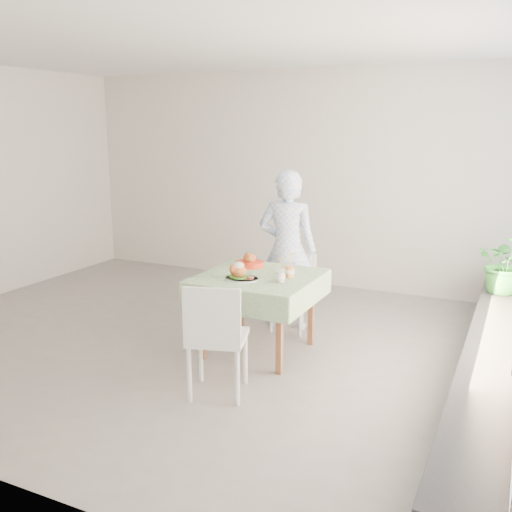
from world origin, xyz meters
The scene contains 13 objects.
floor centered at (0.00, 0.00, 0.00)m, with size 6.00×6.00×0.00m, color slate.
ceiling centered at (0.00, 0.00, 2.80)m, with size 6.00×6.00×0.00m, color white.
wall_back centered at (0.00, 2.50, 1.40)m, with size 6.00×0.02×2.80m, color silver.
window_ledge centered at (2.80, 0.00, 0.25)m, with size 0.40×4.80×0.50m, color black.
cafe_table centered at (0.76, -0.01, 0.46)m, with size 1.05×1.05×0.74m.
chair_far centered at (0.82, 0.69, 0.24)m, with size 0.38×0.38×0.79m.
chair_near centered at (0.84, -0.94, 0.28)m, with size 0.55×0.55×0.92m.
diner centered at (0.73, 0.75, 0.83)m, with size 0.61×0.40×1.66m, color #97B8F2.
main_dish centered at (0.67, -0.21, 0.79)m, with size 0.31×0.31×0.16m.
juice_cup_orange centered at (1.04, 0.05, 0.80)m, with size 0.10×0.10×0.27m.
juice_cup_lemonade centered at (1.03, -0.14, 0.80)m, with size 0.09×0.09×0.26m.
second_dish centered at (0.53, 0.27, 0.78)m, with size 0.28×0.28×0.13m.
potted_plant centered at (2.79, 1.25, 0.79)m, with size 0.52×0.45×0.58m, color #297125.
Camera 1 is at (2.91, -4.58, 2.07)m, focal length 40.00 mm.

